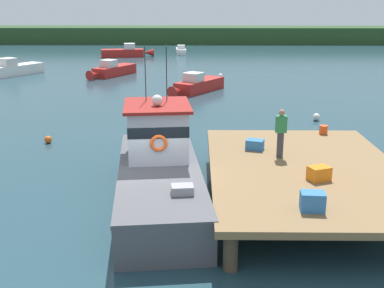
{
  "coord_description": "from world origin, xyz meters",
  "views": [
    {
      "loc": [
        1.41,
        -14.43,
        6.23
      ],
      "look_at": [
        1.2,
        1.83,
        1.4
      ],
      "focal_mm": 45.2,
      "sensor_mm": 36.0,
      "label": 1
    }
  ],
  "objects_px": {
    "moored_boat_far_left": "(112,70)",
    "mooring_buoy_spare_mooring": "(220,76)",
    "moored_boat_outer_mooring": "(12,69)",
    "moored_boat_far_right": "(126,52)",
    "crate_single_far": "(255,145)",
    "crate_stack_mid_dock": "(313,201)",
    "moored_boat_off_the_point": "(181,51)",
    "bait_bucket": "(323,130)",
    "moored_boat_mid_harbor": "(196,85)",
    "mooring_buoy_channel_marker": "(48,139)",
    "deckhand_by_the_boat": "(281,132)",
    "main_fishing_boat": "(159,168)",
    "mooring_buoy_inshore": "(316,117)",
    "crate_stack_near_edge": "(319,173)"
  },
  "relations": [
    {
      "from": "mooring_buoy_spare_mooring",
      "to": "moored_boat_outer_mooring",
      "type": "bearing_deg",
      "value": 175.32
    },
    {
      "from": "moored_boat_far_left",
      "to": "mooring_buoy_spare_mooring",
      "type": "bearing_deg",
      "value": -8.29
    },
    {
      "from": "main_fishing_boat",
      "to": "mooring_buoy_inshore",
      "type": "xyz_separation_m",
      "value": [
        7.68,
        10.7,
        -0.81
      ]
    },
    {
      "from": "crate_stack_mid_dock",
      "to": "moored_boat_mid_harbor",
      "type": "xyz_separation_m",
      "value": [
        -2.98,
        22.85,
        -0.95
      ]
    },
    {
      "from": "crate_stack_near_edge",
      "to": "bait_bucket",
      "type": "relative_size",
      "value": 1.76
    },
    {
      "from": "crate_stack_mid_dock",
      "to": "mooring_buoy_spare_mooring",
      "type": "height_order",
      "value": "crate_stack_mid_dock"
    },
    {
      "from": "deckhand_by_the_boat",
      "to": "moored_boat_far_right",
      "type": "bearing_deg",
      "value": 105.15
    },
    {
      "from": "moored_boat_far_left",
      "to": "moored_boat_far_right",
      "type": "distance_m",
      "value": 14.83
    },
    {
      "from": "crate_single_far",
      "to": "crate_stack_mid_dock",
      "type": "distance_m",
      "value": 5.22
    },
    {
      "from": "mooring_buoy_inshore",
      "to": "mooring_buoy_spare_mooring",
      "type": "relative_size",
      "value": 0.96
    },
    {
      "from": "crate_stack_mid_dock",
      "to": "moored_boat_outer_mooring",
      "type": "xyz_separation_m",
      "value": [
        -18.97,
        30.57,
        -0.91
      ]
    },
    {
      "from": "moored_boat_mid_harbor",
      "to": "mooring_buoy_spare_mooring",
      "type": "distance_m",
      "value": 6.56
    },
    {
      "from": "moored_boat_mid_harbor",
      "to": "main_fishing_boat",
      "type": "bearing_deg",
      "value": -93.43
    },
    {
      "from": "moored_boat_off_the_point",
      "to": "mooring_buoy_inshore",
      "type": "height_order",
      "value": "moored_boat_off_the_point"
    },
    {
      "from": "moored_boat_far_right",
      "to": "moored_boat_mid_harbor",
      "type": "bearing_deg",
      "value": -69.83
    },
    {
      "from": "deckhand_by_the_boat",
      "to": "moored_boat_outer_mooring",
      "type": "relative_size",
      "value": 0.28
    },
    {
      "from": "crate_single_far",
      "to": "moored_boat_mid_harbor",
      "type": "relative_size",
      "value": 0.11
    },
    {
      "from": "moored_boat_outer_mooring",
      "to": "moored_boat_far_left",
      "type": "distance_m",
      "value": 8.66
    },
    {
      "from": "moored_boat_far_right",
      "to": "mooring_buoy_spare_mooring",
      "type": "bearing_deg",
      "value": -57.71
    },
    {
      "from": "bait_bucket",
      "to": "moored_boat_outer_mooring",
      "type": "height_order",
      "value": "bait_bucket"
    },
    {
      "from": "mooring_buoy_channel_marker",
      "to": "moored_boat_outer_mooring",
      "type": "bearing_deg",
      "value": 114.18
    },
    {
      "from": "crate_stack_mid_dock",
      "to": "crate_single_far",
      "type": "bearing_deg",
      "value": 99.45
    },
    {
      "from": "deckhand_by_the_boat",
      "to": "moored_boat_far_right",
      "type": "height_order",
      "value": "deckhand_by_the_boat"
    },
    {
      "from": "crate_single_far",
      "to": "moored_boat_off_the_point",
      "type": "xyz_separation_m",
      "value": [
        -4.12,
        43.41,
        -1.0
      ]
    },
    {
      "from": "deckhand_by_the_boat",
      "to": "mooring_buoy_inshore",
      "type": "distance_m",
      "value": 10.89
    },
    {
      "from": "moored_boat_off_the_point",
      "to": "bait_bucket",
      "type": "bearing_deg",
      "value": -80.32
    },
    {
      "from": "crate_stack_mid_dock",
      "to": "moored_boat_outer_mooring",
      "type": "bearing_deg",
      "value": 121.83
    },
    {
      "from": "deckhand_by_the_boat",
      "to": "mooring_buoy_spare_mooring",
      "type": "distance_m",
      "value": 24.89
    },
    {
      "from": "crate_single_far",
      "to": "moored_boat_outer_mooring",
      "type": "distance_m",
      "value": 31.23
    },
    {
      "from": "moored_boat_far_right",
      "to": "moored_boat_off_the_point",
      "type": "height_order",
      "value": "moored_boat_far_right"
    },
    {
      "from": "crate_single_far",
      "to": "mooring_buoy_spare_mooring",
      "type": "relative_size",
      "value": 1.44
    },
    {
      "from": "crate_single_far",
      "to": "moored_boat_mid_harbor",
      "type": "bearing_deg",
      "value": 96.85
    },
    {
      "from": "bait_bucket",
      "to": "moored_boat_outer_mooring",
      "type": "distance_m",
      "value": 31.42
    },
    {
      "from": "crate_single_far",
      "to": "moored_boat_far_left",
      "type": "bearing_deg",
      "value": 110.5
    },
    {
      "from": "bait_bucket",
      "to": "main_fishing_boat",
      "type": "bearing_deg",
      "value": -150.06
    },
    {
      "from": "moored_boat_outer_mooring",
      "to": "moored_boat_far_right",
      "type": "relative_size",
      "value": 0.94
    },
    {
      "from": "crate_stack_near_edge",
      "to": "bait_bucket",
      "type": "height_order",
      "value": "crate_stack_near_edge"
    },
    {
      "from": "crate_single_far",
      "to": "crate_stack_mid_dock",
      "type": "height_order",
      "value": "crate_stack_mid_dock"
    },
    {
      "from": "crate_stack_mid_dock",
      "to": "mooring_buoy_channel_marker",
      "type": "relative_size",
      "value": 1.78
    },
    {
      "from": "crate_stack_mid_dock",
      "to": "deckhand_by_the_boat",
      "type": "bearing_deg",
      "value": 91.62
    },
    {
      "from": "crate_stack_near_edge",
      "to": "moored_boat_far_left",
      "type": "height_order",
      "value": "crate_stack_near_edge"
    },
    {
      "from": "deckhand_by_the_boat",
      "to": "moored_boat_far_right",
      "type": "distance_m",
      "value": 42.47
    },
    {
      "from": "bait_bucket",
      "to": "mooring_buoy_channel_marker",
      "type": "bearing_deg",
      "value": 167.3
    },
    {
      "from": "moored_boat_far_right",
      "to": "mooring_buoy_channel_marker",
      "type": "xyz_separation_m",
      "value": [
        1.52,
        -35.36,
        -0.36
      ]
    },
    {
      "from": "deckhand_by_the_boat",
      "to": "moored_boat_mid_harbor",
      "type": "relative_size",
      "value": 0.31
    },
    {
      "from": "moored_boat_far_right",
      "to": "moored_boat_mid_harbor",
      "type": "relative_size",
      "value": 1.16
    },
    {
      "from": "bait_bucket",
      "to": "moored_boat_far_left",
      "type": "height_order",
      "value": "bait_bucket"
    },
    {
      "from": "crate_stack_mid_dock",
      "to": "moored_boat_mid_harbor",
      "type": "bearing_deg",
      "value": 97.44
    },
    {
      "from": "crate_single_far",
      "to": "crate_stack_mid_dock",
      "type": "relative_size",
      "value": 1.0
    },
    {
      "from": "crate_stack_mid_dock",
      "to": "mooring_buoy_spare_mooring",
      "type": "xyz_separation_m",
      "value": [
        -1.0,
        29.1,
        -1.23
      ]
    }
  ]
}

